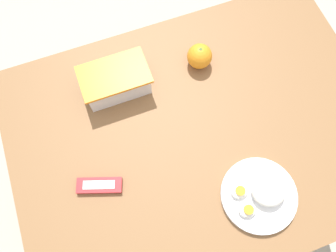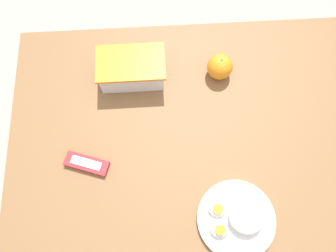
# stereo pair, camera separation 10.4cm
# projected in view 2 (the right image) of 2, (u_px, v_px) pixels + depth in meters

# --- Properties ---
(ground_plane) EXTENTS (10.00, 10.00, 0.00)m
(ground_plane) POSITION_uv_depth(u_px,v_px,m) (186.00, 182.00, 1.74)
(ground_plane) COLOR #B2A899
(table) EXTENTS (1.22, 0.90, 0.73)m
(table) POSITION_uv_depth(u_px,v_px,m) (195.00, 149.00, 1.15)
(table) COLOR brown
(table) RESTS_ON ground_plane
(food_container) EXTENTS (0.22, 0.14, 0.10)m
(food_container) POSITION_uv_depth(u_px,v_px,m) (132.00, 70.00, 1.09)
(food_container) COLOR white
(food_container) RESTS_ON table
(orange_fruit) EXTENTS (0.09, 0.09, 0.09)m
(orange_fruit) POSITION_uv_depth(u_px,v_px,m) (220.00, 67.00, 1.10)
(orange_fruit) COLOR orange
(orange_fruit) RESTS_ON table
(rice_plate) EXTENTS (0.23, 0.23, 0.06)m
(rice_plate) POSITION_uv_depth(u_px,v_px,m) (238.00, 219.00, 0.95)
(rice_plate) COLOR white
(rice_plate) RESTS_ON table
(candy_bar) EXTENTS (0.14, 0.09, 0.02)m
(candy_bar) POSITION_uv_depth(u_px,v_px,m) (87.00, 164.00, 1.02)
(candy_bar) COLOR #B7282D
(candy_bar) RESTS_ON table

